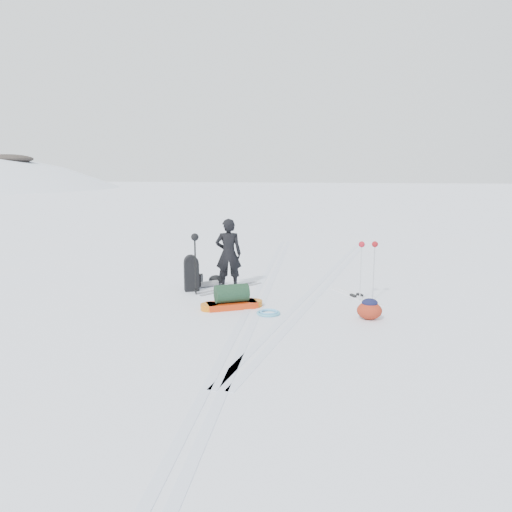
# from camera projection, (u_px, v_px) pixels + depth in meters

# --- Properties ---
(ground) EXTENTS (200.00, 200.00, 0.00)m
(ground) POSITION_uv_depth(u_px,v_px,m) (259.00, 297.00, 11.44)
(ground) COLOR white
(ground) RESTS_ON ground
(ski_tracks) EXTENTS (3.38, 17.97, 0.01)m
(ski_tracks) POSITION_uv_depth(u_px,v_px,m) (290.00, 290.00, 12.16)
(ski_tracks) COLOR silver
(ski_tracks) RESTS_ON ground
(skier) EXTENTS (0.71, 0.54, 1.74)m
(skier) POSITION_uv_depth(u_px,v_px,m) (228.00, 254.00, 12.13)
(skier) COLOR black
(skier) RESTS_ON ground
(pulk_sled) EXTENTS (1.36, 0.98, 0.51)m
(pulk_sled) POSITION_uv_depth(u_px,v_px,m) (232.00, 299.00, 10.52)
(pulk_sled) COLOR red
(pulk_sled) RESTS_ON ground
(expedition_rucksack) EXTENTS (0.72, 0.88, 0.87)m
(expedition_rucksack) POSITION_uv_depth(u_px,v_px,m) (194.00, 274.00, 12.05)
(expedition_rucksack) COLOR black
(expedition_rucksack) RESTS_ON ground
(ski_poles_black) EXTENTS (0.18, 0.19, 1.45)m
(ski_poles_black) POSITION_uv_depth(u_px,v_px,m) (195.00, 245.00, 11.53)
(ski_poles_black) COLOR black
(ski_poles_black) RESTS_ON ground
(ski_poles_silver) EXTENTS (0.42, 0.21, 1.34)m
(ski_poles_silver) POSITION_uv_depth(u_px,v_px,m) (368.00, 251.00, 10.97)
(ski_poles_silver) COLOR silver
(ski_poles_silver) RESTS_ON ground
(touring_skis_grey) EXTENTS (1.36, 1.73, 0.07)m
(touring_skis_grey) POSITION_uv_depth(u_px,v_px,m) (230.00, 288.00, 12.28)
(touring_skis_grey) COLOR #92969A
(touring_skis_grey) RESTS_ON ground
(touring_skis_white) EXTENTS (1.27, 1.66, 0.07)m
(touring_skis_white) POSITION_uv_depth(u_px,v_px,m) (356.00, 296.00, 11.48)
(touring_skis_white) COLOR white
(touring_skis_white) RESTS_ON ground
(rope_coil) EXTENTS (0.64, 0.64, 0.06)m
(rope_coil) POSITION_uv_depth(u_px,v_px,m) (269.00, 313.00, 10.13)
(rope_coil) COLOR #4FA6C1
(rope_coil) RESTS_ON ground
(small_daypack) EXTENTS (0.52, 0.41, 0.42)m
(small_daypack) POSITION_uv_depth(u_px,v_px,m) (369.00, 309.00, 9.74)
(small_daypack) COLOR maroon
(small_daypack) RESTS_ON ground
(thermos_pair) EXTENTS (0.19, 0.32, 0.31)m
(thermos_pair) POSITION_uv_depth(u_px,v_px,m) (199.00, 280.00, 12.57)
(thermos_pair) COLOR #585A60
(thermos_pair) RESTS_ON ground
(stuff_sack) EXTENTS (0.44, 0.36, 0.24)m
(stuff_sack) POSITION_uv_depth(u_px,v_px,m) (216.00, 280.00, 12.72)
(stuff_sack) COLOR black
(stuff_sack) RESTS_ON ground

